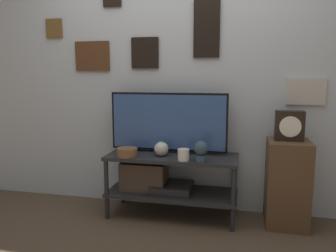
{
  "coord_description": "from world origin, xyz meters",
  "views": [
    {
      "loc": [
        0.59,
        -2.52,
        1.27
      ],
      "look_at": [
        -0.04,
        0.26,
        0.83
      ],
      "focal_mm": 35.0,
      "sensor_mm": 36.0,
      "label": 1
    }
  ],
  "objects_px": {
    "vase_wide_bowl": "(127,152)",
    "candle_jar": "(183,155)",
    "mantel_clock": "(289,126)",
    "decorative_bust": "(201,150)",
    "television": "(168,122)",
    "vase_round_glass": "(161,149)"
  },
  "relations": [
    {
      "from": "vase_wide_bowl",
      "to": "candle_jar",
      "type": "distance_m",
      "value": 0.51
    },
    {
      "from": "candle_jar",
      "to": "mantel_clock",
      "type": "relative_size",
      "value": 0.4
    },
    {
      "from": "television",
      "to": "mantel_clock",
      "type": "height_order",
      "value": "television"
    },
    {
      "from": "decorative_bust",
      "to": "mantel_clock",
      "type": "distance_m",
      "value": 0.77
    },
    {
      "from": "candle_jar",
      "to": "decorative_bust",
      "type": "height_order",
      "value": "decorative_bust"
    },
    {
      "from": "vase_round_glass",
      "to": "candle_jar",
      "type": "height_order",
      "value": "vase_round_glass"
    },
    {
      "from": "candle_jar",
      "to": "decorative_bust",
      "type": "bearing_deg",
      "value": -3.11
    },
    {
      "from": "vase_round_glass",
      "to": "candle_jar",
      "type": "relative_size",
      "value": 1.28
    },
    {
      "from": "decorative_bust",
      "to": "mantel_clock",
      "type": "relative_size",
      "value": 0.69
    },
    {
      "from": "television",
      "to": "vase_round_glass",
      "type": "height_order",
      "value": "television"
    },
    {
      "from": "decorative_bust",
      "to": "vase_round_glass",
      "type": "bearing_deg",
      "value": 161.74
    },
    {
      "from": "television",
      "to": "decorative_bust",
      "type": "xyz_separation_m",
      "value": [
        0.33,
        -0.26,
        -0.19
      ]
    },
    {
      "from": "candle_jar",
      "to": "decorative_bust",
      "type": "distance_m",
      "value": 0.15
    },
    {
      "from": "mantel_clock",
      "to": "vase_round_glass",
      "type": "bearing_deg",
      "value": -174.61
    },
    {
      "from": "television",
      "to": "candle_jar",
      "type": "relative_size",
      "value": 10.9
    },
    {
      "from": "mantel_clock",
      "to": "decorative_bust",
      "type": "bearing_deg",
      "value": -162.64
    },
    {
      "from": "television",
      "to": "decorative_bust",
      "type": "height_order",
      "value": "television"
    },
    {
      "from": "vase_round_glass",
      "to": "mantel_clock",
      "type": "height_order",
      "value": "mantel_clock"
    },
    {
      "from": "vase_round_glass",
      "to": "candle_jar",
      "type": "distance_m",
      "value": 0.25
    },
    {
      "from": "decorative_bust",
      "to": "television",
      "type": "bearing_deg",
      "value": 141.59
    },
    {
      "from": "vase_wide_bowl",
      "to": "vase_round_glass",
      "type": "bearing_deg",
      "value": 15.38
    },
    {
      "from": "television",
      "to": "candle_jar",
      "type": "bearing_deg",
      "value": -53.8
    }
  ]
}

